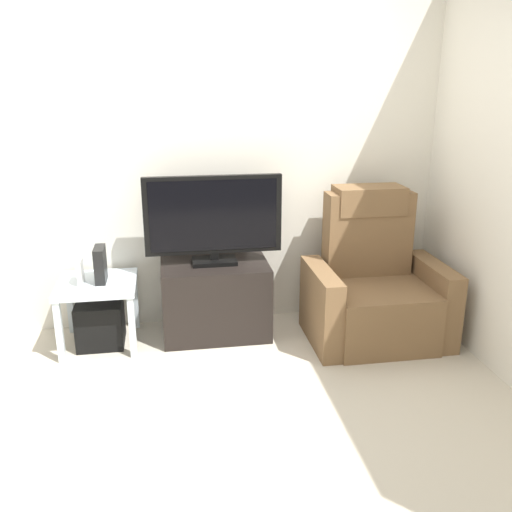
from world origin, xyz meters
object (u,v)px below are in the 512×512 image
(side_table, at_px, (98,292))
(game_console, at_px, (100,264))
(subwoofer_box, at_px, (100,323))
(book_upright, at_px, (80,272))
(tv_stand, at_px, (216,299))
(recliner_armchair, at_px, (374,288))
(television, at_px, (213,218))

(side_table, height_order, game_console, game_console)
(subwoofer_box, height_order, book_upright, book_upright)
(tv_stand, relative_size, book_upright, 4.45)
(side_table, bearing_deg, recliner_armchair, -5.11)
(tv_stand, height_order, recliner_armchair, recliner_armchair)
(recliner_armchair, bearing_deg, subwoofer_box, 164.53)
(subwoofer_box, bearing_deg, game_console, 15.95)
(side_table, height_order, subwoofer_box, side_table)
(tv_stand, bearing_deg, book_upright, -176.73)
(tv_stand, distance_m, side_table, 0.84)
(television, xyz_separation_m, game_console, (-0.80, -0.04, -0.29))
(recliner_armchair, relative_size, book_upright, 6.20)
(game_console, bearing_deg, book_upright, -167.47)
(tv_stand, bearing_deg, recliner_armchair, -10.39)
(television, relative_size, recliner_armchair, 0.90)
(side_table, bearing_deg, book_upright, -168.69)
(recliner_armchair, bearing_deg, television, 158.32)
(book_upright, bearing_deg, tv_stand, 3.27)
(side_table, distance_m, book_upright, 0.19)
(tv_stand, distance_m, book_upright, 0.98)
(tv_stand, height_order, television, television)
(tv_stand, relative_size, game_console, 3.13)
(recliner_armchair, bearing_deg, tv_stand, 159.24)
(television, height_order, book_upright, television)
(television, relative_size, subwoofer_box, 3.03)
(tv_stand, xyz_separation_m, television, (-0.00, 0.02, 0.61))
(tv_stand, bearing_deg, side_table, -177.72)
(subwoofer_box, height_order, game_console, game_console)
(recliner_armchair, distance_m, game_console, 1.96)
(tv_stand, xyz_separation_m, subwoofer_box, (-0.83, -0.03, -0.11))
(book_upright, bearing_deg, television, 4.42)
(television, distance_m, recliner_armchair, 1.27)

